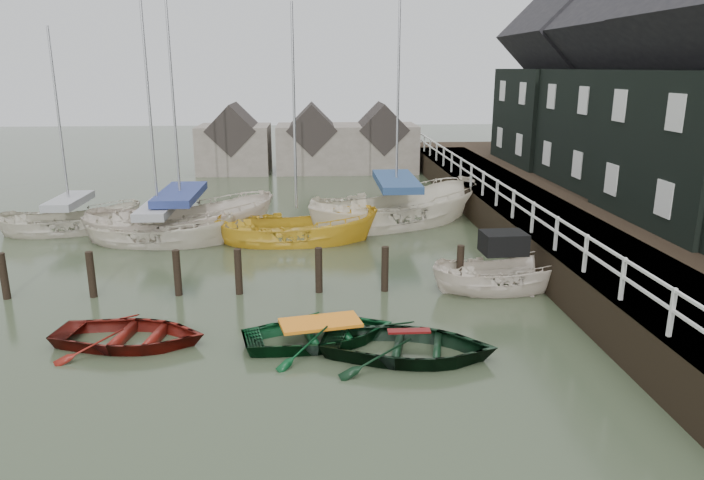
{
  "coord_description": "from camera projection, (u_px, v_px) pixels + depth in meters",
  "views": [
    {
      "loc": [
        1.11,
        -14.94,
        6.6
      ],
      "look_at": [
        2.25,
        3.82,
        1.4
      ],
      "focal_mm": 32.0,
      "sensor_mm": 36.0,
      "label": 1
    }
  ],
  "objects": [
    {
      "name": "sailboat_b",
      "position": [
        183.0,
        234.0,
        25.38
      ],
      "size": [
        7.96,
        4.69,
        13.08
      ],
      "rotation": [
        0.0,
        0.0,
        1.84
      ],
      "color": "beige",
      "rests_on": "ground"
    },
    {
      "name": "motorboat",
      "position": [
        502.0,
        288.0,
        19.15
      ],
      "size": [
        4.52,
        1.91,
        2.64
      ],
      "rotation": [
        0.0,
        0.0,
        1.63
      ],
      "color": "beige",
      "rests_on": "ground"
    },
    {
      "name": "quay_houses",
      "position": [
        679.0,
        92.0,
        23.76
      ],
      "size": [
        6.52,
        28.14,
        10.01
      ],
      "color": "black",
      "rests_on": "ground"
    },
    {
      "name": "ground",
      "position": [
        274.0,
        333.0,
        16.07
      ],
      "size": [
        120.0,
        120.0,
        0.0
      ],
      "primitive_type": "plane",
      "color": "#2F3823",
      "rests_on": "ground"
    },
    {
      "name": "sailboat_c",
      "position": [
        297.0,
        241.0,
        24.55
      ],
      "size": [
        6.38,
        2.52,
        10.07
      ],
      "rotation": [
        0.0,
        0.0,
        1.59
      ],
      "color": "gold",
      "rests_on": "ground"
    },
    {
      "name": "rowboat_dkgreen",
      "position": [
        408.0,
        356.0,
        14.79
      ],
      "size": [
        4.66,
        3.78,
        0.85
      ],
      "primitive_type": "imported",
      "rotation": [
        0.0,
        0.0,
        1.34
      ],
      "color": "black",
      "rests_on": "ground"
    },
    {
      "name": "pier",
      "position": [
        516.0,
        214.0,
        26.05
      ],
      "size": [
        3.04,
        32.0,
        2.7
      ],
      "color": "black",
      "rests_on": "ground"
    },
    {
      "name": "land_strip",
      "position": [
        643.0,
        228.0,
        26.57
      ],
      "size": [
        14.0,
        38.0,
        1.5
      ],
      "primitive_type": "cube",
      "color": "black",
      "rests_on": "ground"
    },
    {
      "name": "rowboat_green",
      "position": [
        321.0,
        342.0,
        15.55
      ],
      "size": [
        4.26,
        3.43,
        0.78
      ],
      "primitive_type": "imported",
      "rotation": [
        0.0,
        0.0,
        1.78
      ],
      "color": "black",
      "rests_on": "ground"
    },
    {
      "name": "sailboat_a",
      "position": [
        161.0,
        241.0,
        24.32
      ],
      "size": [
        6.09,
        2.96,
        11.1
      ],
      "rotation": [
        0.0,
        0.0,
        1.44
      ],
      "color": "beige",
      "rests_on": "ground"
    },
    {
      "name": "far_sheds",
      "position": [
        310.0,
        143.0,
        40.64
      ],
      "size": [
        14.0,
        4.08,
        4.39
      ],
      "color": "#665B51",
      "rests_on": "ground"
    },
    {
      "name": "sailboat_d",
      "position": [
        396.0,
        223.0,
        27.3
      ],
      "size": [
        8.82,
        6.18,
        12.39
      ],
      "rotation": [
        0.0,
        0.0,
        1.99
      ],
      "color": "beige",
      "rests_on": "ground"
    },
    {
      "name": "rowboat_red",
      "position": [
        131.0,
        344.0,
        15.45
      ],
      "size": [
        4.07,
        3.17,
        0.77
      ],
      "primitive_type": "imported",
      "rotation": [
        0.0,
        0.0,
        1.43
      ],
      "color": "#62140E",
      "rests_on": "ground"
    },
    {
      "name": "sailboat_e",
      "position": [
        72.0,
        230.0,
        26.0
      ],
      "size": [
        5.88,
        3.31,
        9.2
      ],
      "rotation": [
        0.0,
        0.0,
        1.8
      ],
      "color": "beige",
      "rests_on": "ground"
    },
    {
      "name": "mooring_pilings",
      "position": [
        242.0,
        278.0,
        18.76
      ],
      "size": [
        13.72,
        0.22,
        1.8
      ],
      "color": "black",
      "rests_on": "ground"
    }
  ]
}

